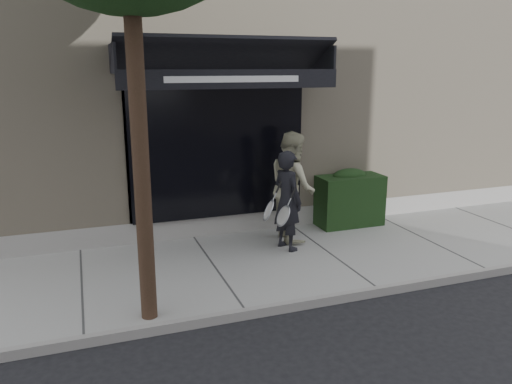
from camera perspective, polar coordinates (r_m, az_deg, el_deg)
name	(u,v)px	position (r m, az deg, el deg)	size (l,w,h in m)	color
ground	(327,258)	(8.75, 8.13, -7.46)	(80.00, 80.00, 0.00)	black
sidewalk	(327,255)	(8.73, 8.14, -7.10)	(20.00, 3.00, 0.12)	#A3A39D
curb	(378,291)	(7.50, 13.72, -10.95)	(20.00, 0.10, 0.14)	gray
building_facade	(238,86)	(12.73, -2.04, 12.04)	(14.30, 8.04, 5.64)	#B9AA8D
hedge	(348,198)	(10.10, 10.52, -0.68)	(1.30, 0.70, 1.14)	black
pedestrian_front	(287,201)	(8.51, 3.59, -0.99)	(0.84, 0.81, 1.73)	black
pedestrian_back	(292,186)	(9.02, 4.19, 0.69)	(0.83, 1.03, 1.98)	#B3B08F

